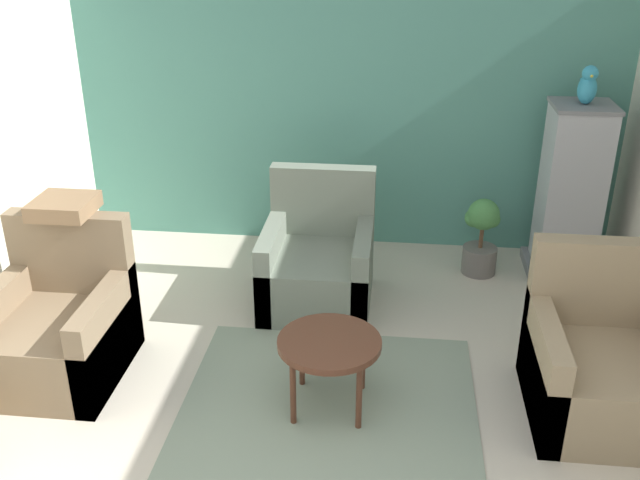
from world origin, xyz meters
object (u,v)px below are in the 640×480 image
object	(u,v)px
coffee_table	(329,347)
parrot	(587,86)
armchair_middle	(318,265)
birdcage	(571,194)
potted_plant	(481,235)
armchair_right	(600,368)
armchair_left	(59,330)

from	to	relation	value
coffee_table	parrot	distance (m)	2.86
armchair_middle	parrot	distance (m)	2.40
birdcage	potted_plant	xyz separation A→B (m)	(-0.67, -0.10, -0.35)
birdcage	potted_plant	distance (m)	0.76
armchair_right	coffee_table	bearing A→B (deg)	-174.80
armchair_left	parrot	bearing A→B (deg)	27.55
armchair_right	birdcage	distance (m)	1.89
armchair_middle	parrot	xyz separation A→B (m)	(1.93, 0.71, 1.24)
birdcage	parrot	size ratio (longest dim) A/B	4.74
armchair_left	armchair_right	distance (m)	3.32
armchair_middle	birdcage	world-z (taller)	birdcage
birdcage	potted_plant	size ratio (longest dim) A/B	2.18
armchair_left	birdcage	size ratio (longest dim) A/B	0.69
coffee_table	parrot	size ratio (longest dim) A/B	2.05
coffee_table	armchair_middle	bearing A→B (deg)	99.41
coffee_table	birdcage	distance (m)	2.64
armchair_right	birdcage	xyz separation A→B (m)	(0.14, 1.84, 0.39)
birdcage	potted_plant	world-z (taller)	birdcage
birdcage	armchair_middle	bearing A→B (deg)	-159.82
coffee_table	birdcage	size ratio (longest dim) A/B	0.43
armchair_middle	birdcage	xyz separation A→B (m)	(1.93, 0.71, 0.39)
armchair_left	armchair_right	size ratio (longest dim) A/B	1.00
armchair_middle	parrot	bearing A→B (deg)	20.24
armchair_left	potted_plant	world-z (taller)	armchair_left
armchair_left	birdcage	distance (m)	3.93
parrot	armchair_right	bearing A→B (deg)	-94.46
parrot	potted_plant	xyz separation A→B (m)	(-0.67, -0.10, -1.21)
coffee_table	armchair_left	distance (m)	1.76
armchair_left	birdcage	bearing A→B (deg)	27.52
coffee_table	armchair_left	xyz separation A→B (m)	(-1.75, 0.18, -0.12)
armchair_left	armchair_right	xyz separation A→B (m)	(3.32, -0.04, 0.00)
armchair_middle	armchair_left	bearing A→B (deg)	-144.47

